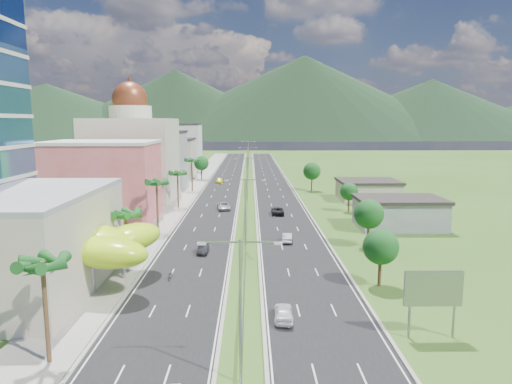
{
  "coord_description": "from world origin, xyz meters",
  "views": [
    {
      "loc": [
        0.74,
        -56.46,
        19.28
      ],
      "look_at": [
        1.76,
        22.82,
        7.0
      ],
      "focal_mm": 32.0,
      "sensor_mm": 36.0,
      "label": 1
    }
  ],
  "objects": [
    {
      "name": "streetlight_median_a",
      "position": [
        0.0,
        -25.0,
        6.75
      ],
      "size": [
        6.04,
        0.25,
        11.0
      ],
      "color": "gray",
      "rests_on": "ground"
    },
    {
      "name": "midrise_white",
      "position": [
        -27.0,
        125.0,
        9.0
      ],
      "size": [
        16.0,
        15.0,
        18.0
      ],
      "primitive_type": "cube",
      "color": "silver",
      "rests_on": "ground"
    },
    {
      "name": "car_white_near_right",
      "position": [
        3.99,
        -14.22,
        0.81
      ],
      "size": [
        2.03,
        4.62,
        1.55
      ],
      "primitive_type": "imported",
      "rotation": [
        0.0,
        0.0,
        3.1
      ],
      "color": "white",
      "rests_on": "road_right"
    },
    {
      "name": "ground",
      "position": [
        0.0,
        0.0,
        0.0
      ],
      "size": [
        500.0,
        500.0,
        0.0
      ],
      "primitive_type": "plane",
      "color": "#2D5119",
      "rests_on": "ground"
    },
    {
      "name": "billboard",
      "position": [
        17.0,
        -18.0,
        4.42
      ],
      "size": [
        5.2,
        0.35,
        6.2
      ],
      "color": "gray",
      "rests_on": "ground"
    },
    {
      "name": "palm_tree_b",
      "position": [
        -15.5,
        2.0,
        7.06
      ],
      "size": [
        3.6,
        3.6,
        8.1
      ],
      "color": "#47301C",
      "rests_on": "ground"
    },
    {
      "name": "road_right",
      "position": [
        7.5,
        90.0,
        0.02
      ],
      "size": [
        11.0,
        260.0,
        0.04
      ],
      "primitive_type": "cube",
      "color": "black",
      "rests_on": "ground"
    },
    {
      "name": "car_dark_far_right",
      "position": [
        6.46,
        37.16,
        0.8
      ],
      "size": [
        2.53,
        5.44,
        1.51
      ],
      "primitive_type": "imported",
      "rotation": [
        0.0,
        0.0,
        3.14
      ],
      "color": "black",
      "rests_on": "road_right"
    },
    {
      "name": "streetlight_median_c",
      "position": [
        0.0,
        50.0,
        6.75
      ],
      "size": [
        6.04,
        0.25,
        11.0
      ],
      "color": "gray",
      "rests_on": "ground"
    },
    {
      "name": "mountain_ridge",
      "position": [
        60.0,
        450.0,
        0.0
      ],
      "size": [
        860.0,
        140.0,
        90.0
      ],
      "primitive_type": null,
      "color": "black",
      "rests_on": "ground"
    },
    {
      "name": "palm_tree_e",
      "position": [
        -15.5,
        70.0,
        8.31
      ],
      "size": [
        3.6,
        3.6,
        9.4
      ],
      "color": "#47301C",
      "rests_on": "ground"
    },
    {
      "name": "shed_far",
      "position": [
        30.0,
        55.0,
        2.2
      ],
      "size": [
        14.0,
        12.0,
        4.4
      ],
      "primitive_type": "cube",
      "color": "#B9AB98",
      "rests_on": "ground"
    },
    {
      "name": "motorcycle",
      "position": [
        -9.14,
        -2.42,
        0.67
      ],
      "size": [
        0.68,
        2.01,
        1.27
      ],
      "primitive_type": "imported",
      "rotation": [
        0.0,
        0.0,
        -0.04
      ],
      "color": "black",
      "rests_on": "road_left"
    },
    {
      "name": "leafy_tree_lfar",
      "position": [
        -15.5,
        95.0,
        5.58
      ],
      "size": [
        4.9,
        4.9,
        8.05
      ],
      "color": "#47301C",
      "rests_on": "ground"
    },
    {
      "name": "shed_near",
      "position": [
        28.0,
        25.0,
        2.5
      ],
      "size": [
        15.0,
        10.0,
        5.0
      ],
      "primitive_type": "cube",
      "color": "gray",
      "rests_on": "ground"
    },
    {
      "name": "midrise_grey",
      "position": [
        -27.0,
        80.0,
        8.0
      ],
      "size": [
        16.0,
        15.0,
        16.0
      ],
      "primitive_type": "cube",
      "color": "gray",
      "rests_on": "ground"
    },
    {
      "name": "car_dark_left",
      "position": [
        -6.22,
        8.9,
        0.71
      ],
      "size": [
        1.56,
        4.11,
        1.34
      ],
      "primitive_type": "imported",
      "rotation": [
        0.0,
        0.0,
        -0.04
      ],
      "color": "black",
      "rests_on": "road_left"
    },
    {
      "name": "palm_tree_c",
      "position": [
        -15.5,
        22.0,
        8.5
      ],
      "size": [
        3.6,
        3.6,
        9.6
      ],
      "color": "#47301C",
      "rests_on": "ground"
    },
    {
      "name": "streetlight_median_d",
      "position": [
        0.0,
        95.0,
        6.75
      ],
      "size": [
        6.04,
        0.25,
        11.0
      ],
      "color": "gray",
      "rests_on": "ground"
    },
    {
      "name": "streetlight_median_b",
      "position": [
        0.0,
        10.0,
        6.75
      ],
      "size": [
        6.04,
        0.25,
        11.0
      ],
      "color": "gray",
      "rests_on": "ground"
    },
    {
      "name": "palm_tree_d",
      "position": [
        -15.5,
        45.0,
        7.54
      ],
      "size": [
        3.6,
        3.6,
        8.6
      ],
      "color": "#47301C",
      "rests_on": "ground"
    },
    {
      "name": "leafy_tree_rc",
      "position": [
        22.0,
        40.0,
        4.37
      ],
      "size": [
        3.85,
        3.85,
        6.33
      ],
      "color": "#47301C",
      "rests_on": "ground"
    },
    {
      "name": "streetlight_median_e",
      "position": [
        0.0,
        140.0,
        6.75
      ],
      "size": [
        6.04,
        0.25,
        11.0
      ],
      "color": "gray",
      "rests_on": "ground"
    },
    {
      "name": "pink_shophouse",
      "position": [
        -28.0,
        32.0,
        7.5
      ],
      "size": [
        20.0,
        15.0,
        15.0
      ],
      "primitive_type": "cube",
      "color": "#CE5654",
      "rests_on": "ground"
    },
    {
      "name": "domed_building",
      "position": [
        -28.0,
        55.0,
        11.35
      ],
      "size": [
        20.0,
        20.0,
        28.7
      ],
      "color": "beige",
      "rests_on": "ground"
    },
    {
      "name": "leafy_tree_rd",
      "position": [
        18.0,
        70.0,
        5.58
      ],
      "size": [
        4.9,
        4.9,
        8.05
      ],
      "color": "#47301C",
      "rests_on": "ground"
    },
    {
      "name": "midrise_beige",
      "position": [
        -27.0,
        102.0,
        6.5
      ],
      "size": [
        16.0,
        15.0,
        13.0
      ],
      "primitive_type": "cube",
      "color": "#B9AB98",
      "rests_on": "ground"
    },
    {
      "name": "car_yellow_far_left",
      "position": [
        -8.93,
        86.34,
        0.79
      ],
      "size": [
        2.29,
        5.25,
        1.5
      ],
      "primitive_type": "imported",
      "rotation": [
        0.0,
        0.0,
        0.04
      ],
      "color": "yellow",
      "rests_on": "road_left"
    },
    {
      "name": "leafy_tree_rb",
      "position": [
        19.0,
        12.0,
        5.18
      ],
      "size": [
        4.55,
        4.55,
        7.47
      ],
      "color": "#47301C",
      "rests_on": "ground"
    },
    {
      "name": "car_silver_right",
      "position": [
        6.71,
        15.08,
        0.77
      ],
      "size": [
        1.96,
        4.58,
        1.47
      ],
      "primitive_type": "imported",
      "rotation": [
        0.0,
        0.0,
        3.05
      ],
      "color": "#95979C",
      "rests_on": "road_right"
    },
    {
      "name": "car_silver_mid_left",
      "position": [
        -5.13,
        42.53,
        0.83
      ],
      "size": [
        3.41,
        5.97,
        1.57
      ],
      "primitive_type": "imported",
      "rotation": [
        0.0,
        0.0,
        0.15
      ],
      "color": "#A1A4A9",
      "rests_on": "road_left"
    },
    {
      "name": "palm_tree_a",
      "position": [
        -15.5,
        -22.0,
        8.02
      ],
      "size": [
        3.6,
        3.6,
        9.1
      ],
      "color": "#47301C",
      "rests_on": "ground"
    },
    {
      "name": "sidewalk_left",
      "position": [
        -17.0,
        90.0,
        0.06
      ],
      "size": [
        7.0,
        260.0,
        0.12
      ],
      "primitive_type": "cube",
      "color": "gray",
      "rests_on": "ground"
    },
    {
      "name": "lime_canopy",
      "position": [
        -20.0,
        -4.0,
        4.99
      ],
      "size": [
        18.0,
        15.0,
        7.4
      ],
      "color": "#B1E616",
      "rests_on": "ground"
    },
    {
      "name": "road_left",
      "position": [
        -7.5,
        90.0,
        0.02
      ],
      "size": [
        11.0,
        260.0,
        0.04
      ],
      "primitive_type": "cube",
      "color": "black",
      "rests_on": "ground"
    },
    {
      "name": "leafy_tree_ra",
      "position": [
        16.0,
        -5.0,
        4.78
      ],
      "size": [
        4.2,
        4.2,
        6.9
      ],
      "color": "#47301C",
      "rests_on": "ground"
    },
    {
      "name": "median_guardrail",
      "position": [
        0.0,
        71.99,
        0.62
      ],
      "size": [
        0.1,
        216.06,
        0.76
      ],
      "color": "gray",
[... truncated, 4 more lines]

